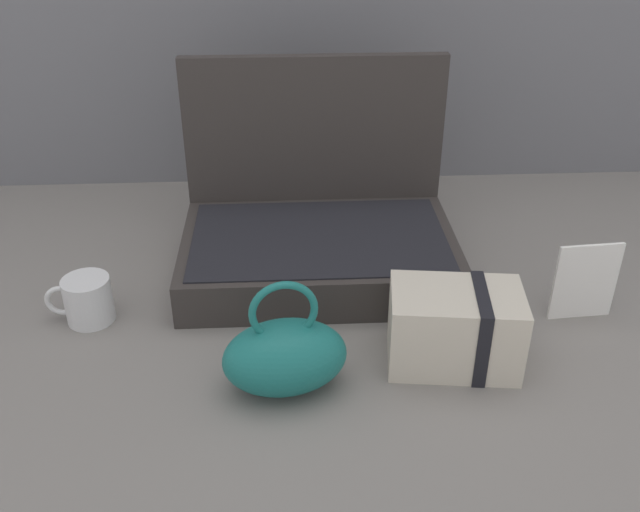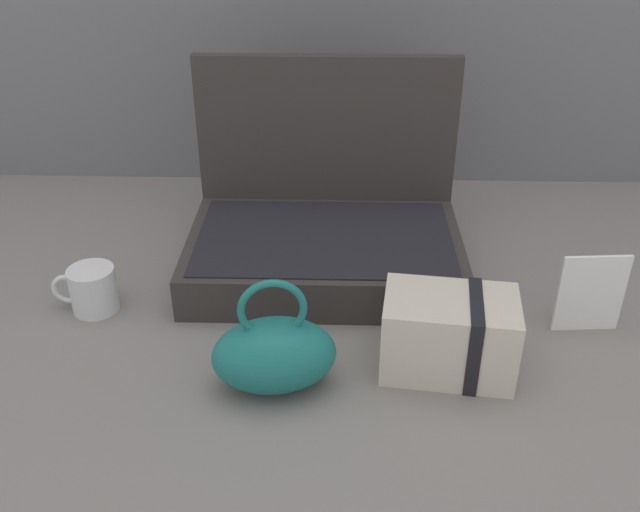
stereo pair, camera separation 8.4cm
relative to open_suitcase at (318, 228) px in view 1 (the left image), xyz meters
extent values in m
plane|color=slate|center=(-0.01, -0.15, -0.08)|extent=(6.00, 6.00, 0.00)
cube|color=#332D2B|center=(0.00, -0.04, -0.04)|extent=(0.51, 0.32, 0.08)
cube|color=black|center=(0.00, -0.04, 0.00)|extent=(0.47, 0.29, 0.00)
cube|color=#332D2B|center=(0.00, 0.13, 0.11)|extent=(0.51, 0.02, 0.37)
ellipsoid|color=#196B66|center=(-0.07, -0.36, -0.02)|extent=(0.20, 0.14, 0.11)
torus|color=#196B66|center=(-0.07, -0.36, 0.06)|extent=(0.10, 0.03, 0.10)
cube|color=beige|center=(0.20, -0.31, -0.01)|extent=(0.21, 0.15, 0.13)
cube|color=black|center=(0.23, -0.32, -0.01)|extent=(0.04, 0.13, 0.13)
cylinder|color=silver|center=(-0.40, -0.17, -0.04)|extent=(0.08, 0.08, 0.08)
torus|color=silver|center=(-0.44, -0.17, -0.04)|extent=(0.06, 0.01, 0.06)
cube|color=white|center=(0.44, -0.21, -0.01)|extent=(0.11, 0.01, 0.14)
camera|label=1|loc=(-0.06, -1.19, 0.63)|focal=39.81mm
camera|label=2|loc=(0.02, -1.19, 0.63)|focal=39.81mm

